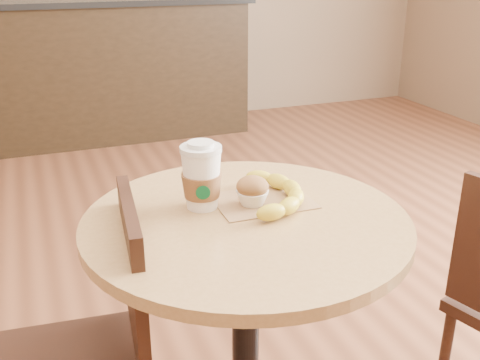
{
  "coord_description": "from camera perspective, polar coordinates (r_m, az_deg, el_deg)",
  "views": [
    {
      "loc": [
        -0.53,
        -1.18,
        1.33
      ],
      "look_at": [
        -0.08,
        -0.03,
        0.83
      ],
      "focal_mm": 42.0,
      "sensor_mm": 36.0,
      "label": 1
    }
  ],
  "objects": [
    {
      "name": "service_counter",
      "position": [
        4.47,
        -14.14,
        10.78
      ],
      "size": [
        2.3,
        0.65,
        1.04
      ],
      "color": "black",
      "rests_on": "ground"
    },
    {
      "name": "chair_left",
      "position": [
        1.44,
        -14.53,
        -16.44
      ],
      "size": [
        0.39,
        0.39,
        0.82
      ],
      "rotation": [
        0.0,
        0.0,
        -1.66
      ],
      "color": "black",
      "rests_on": "ground"
    },
    {
      "name": "kraft_bag",
      "position": [
        1.42,
        2.31,
        -2.13
      ],
      "size": [
        0.24,
        0.18,
        0.0
      ],
      "primitive_type": "cube",
      "rotation": [
        0.0,
        0.0,
        -0.01
      ],
      "color": "olive",
      "rests_on": "cafe_table"
    },
    {
      "name": "coffee_cup",
      "position": [
        1.36,
        -3.93,
        0.15
      ],
      "size": [
        0.1,
        0.1,
        0.17
      ],
      "rotation": [
        0.0,
        0.0,
        -0.24
      ],
      "color": "white",
      "rests_on": "cafe_table"
    },
    {
      "name": "cafe_table",
      "position": [
        1.43,
        0.59,
        -10.7
      ],
      "size": [
        0.78,
        0.78,
        0.75
      ],
      "color": "black",
      "rests_on": "ground"
    },
    {
      "name": "banana",
      "position": [
        1.41,
        3.45,
        -1.27
      ],
      "size": [
        0.27,
        0.33,
        0.04
      ],
      "primitive_type": null,
      "rotation": [
        0.0,
        0.0,
        -0.36
      ],
      "color": "gold",
      "rests_on": "kraft_bag"
    },
    {
      "name": "muffin",
      "position": [
        1.38,
        1.26,
        -1.1
      ],
      "size": [
        0.08,
        0.08,
        0.07
      ],
      "color": "white",
      "rests_on": "kraft_bag"
    }
  ]
}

